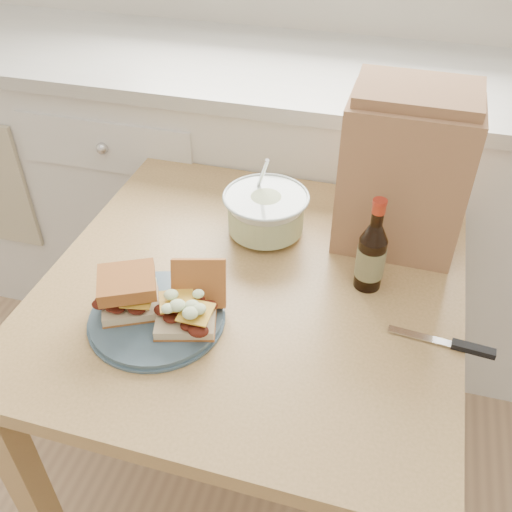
% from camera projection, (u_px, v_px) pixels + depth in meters
% --- Properties ---
extents(cabinet_run, '(2.50, 0.64, 0.94)m').
position_uv_depth(cabinet_run, '(289.00, 196.00, 1.97)').
color(cabinet_run, silver).
rests_on(cabinet_run, ground).
extents(dining_table, '(0.90, 0.90, 0.74)m').
position_uv_depth(dining_table, '(252.00, 318.00, 1.29)').
color(dining_table, tan).
rests_on(dining_table, ground).
extents(plate, '(0.26, 0.26, 0.02)m').
position_uv_depth(plate, '(157.00, 317.00, 1.13)').
color(plate, '#415969').
rests_on(plate, dining_table).
extents(sandwich_left, '(0.14, 0.14, 0.08)m').
position_uv_depth(sandwich_left, '(129.00, 292.00, 1.12)').
color(sandwich_left, beige).
rests_on(sandwich_left, plate).
extents(sandwich_right, '(0.14, 0.18, 0.10)m').
position_uv_depth(sandwich_right, '(190.00, 302.00, 1.11)').
color(sandwich_right, beige).
rests_on(sandwich_right, plate).
extents(coleslaw_bowl, '(0.20, 0.20, 0.20)m').
position_uv_depth(coleslaw_bowl, '(266.00, 214.00, 1.33)').
color(coleslaw_bowl, silver).
rests_on(coleslaw_bowl, dining_table).
extents(beer_bottle, '(0.06, 0.06, 0.22)m').
position_uv_depth(beer_bottle, '(371.00, 255.00, 1.17)').
color(beer_bottle, black).
rests_on(beer_bottle, dining_table).
extents(knife, '(0.20, 0.04, 0.01)m').
position_uv_depth(knife, '(460.00, 346.00, 1.08)').
color(knife, silver).
rests_on(knife, dining_table).
extents(paper_bag, '(0.27, 0.18, 0.35)m').
position_uv_depth(paper_bag, '(403.00, 177.00, 1.23)').
color(paper_bag, '#996E4A').
rests_on(paper_bag, dining_table).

